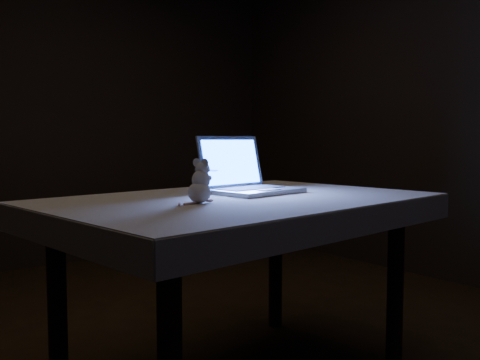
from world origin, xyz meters
TOP-DOWN VIEW (x-y plane):
  - back_wall at (0.00, 2.50)m, footprint 4.50×0.04m
  - right_wall at (2.25, 0.00)m, footprint 0.04×5.00m
  - table at (0.00, -0.21)m, footprint 1.59×1.12m
  - tablecloth at (-0.05, -0.23)m, footprint 1.68×1.20m
  - laptop at (0.17, -0.12)m, footprint 0.43×0.39m
  - plush_mouse at (-0.24, -0.29)m, footprint 0.12×0.12m

SIDE VIEW (x-z plane):
  - table at x=0.00m, z-range 0.00..0.80m
  - tablecloth at x=-0.05m, z-range 0.70..0.81m
  - plush_mouse at x=-0.24m, z-range 0.81..0.98m
  - laptop at x=0.17m, z-range 0.81..1.07m
  - back_wall at x=0.00m, z-range 0.00..2.60m
  - right_wall at x=2.25m, z-range 0.00..2.60m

